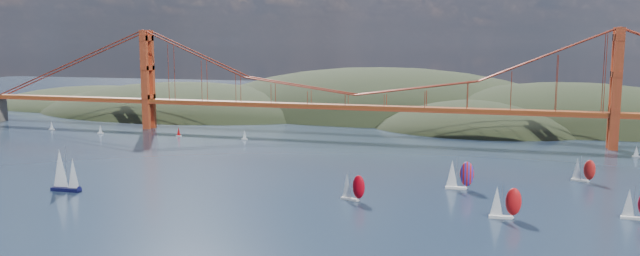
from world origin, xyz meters
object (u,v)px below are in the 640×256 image
object	(u,v)px
racer_3	(583,170)
racer_rwb	(459,174)
racer_1	(505,202)
racer_0	(353,186)
sloop_navy	(64,171)
racer_2	(637,204)

from	to	relation	value
racer_3	racer_rwb	distance (m)	47.25
racer_1	racer_rwb	bearing A→B (deg)	109.33
racer_0	racer_rwb	xyz separation A→B (m)	(30.30, 24.81, 0.60)
racer_0	racer_3	world-z (taller)	racer_0
sloop_navy	racer_3	world-z (taller)	sloop_navy
sloop_navy	racer_rwb	bearing A→B (deg)	14.97
racer_0	racer_2	bearing A→B (deg)	20.31
sloop_navy	racer_1	bearing A→B (deg)	0.44
racer_0	racer_1	xyz separation A→B (m)	(45.03, -7.02, 0.27)
racer_2	racer_3	distance (m)	47.26
racer_2	racer_rwb	size ratio (longest dim) A/B	0.88
racer_2	racer_3	world-z (taller)	racer_2
racer_1	racer_3	distance (m)	61.54
sloop_navy	racer_0	distance (m)	94.74
racer_0	racer_3	xyz separation A→B (m)	(71.04, 48.74, -0.15)
racer_0	racer_1	bearing A→B (deg)	9.78
racer_0	racer_2	xyz separation A→B (m)	(79.91, 2.32, -0.03)
racer_1	racer_rwb	size ratio (longest dim) A/B	0.93
racer_1	racer_3	world-z (taller)	racer_1
sloop_navy	racer_1	world-z (taller)	sloop_navy
racer_0	racer_2	distance (m)	79.94
sloop_navy	racer_0	world-z (taller)	sloop_navy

